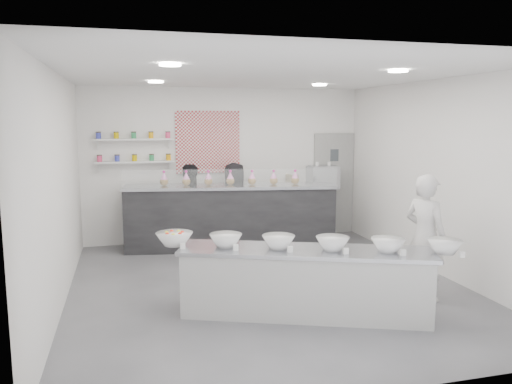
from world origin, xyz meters
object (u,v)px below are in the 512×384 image
(espresso_ledge, at_px, (302,213))
(espresso_machine, at_px, (323,178))
(staff_right, at_px, (235,203))
(staff_left, at_px, (189,206))
(woman_prep, at_px, (425,237))
(back_bar, at_px, (231,217))
(prep_counter, at_px, (305,282))

(espresso_ledge, bearing_deg, espresso_machine, 0.00)
(staff_right, bearing_deg, staff_left, 1.22)
(espresso_machine, xyz_separation_m, staff_left, (-2.79, -0.28, -0.43))
(woman_prep, bearing_deg, back_bar, 10.01)
(prep_counter, height_order, espresso_ledge, espresso_ledge)
(back_bar, bearing_deg, staff_right, 77.52)
(espresso_ledge, xyz_separation_m, staff_right, (-1.46, -0.18, 0.30))
(prep_counter, height_order, woman_prep, woman_prep)
(staff_left, bearing_deg, back_bar, 155.45)
(prep_counter, bearing_deg, staff_left, 126.13)
(woman_prep, xyz_separation_m, staff_right, (-1.80, 3.61, -0.05))
(espresso_ledge, bearing_deg, staff_right, -172.97)
(back_bar, height_order, staff_left, staff_left)
(espresso_machine, bearing_deg, woman_prep, -91.39)
(espresso_machine, height_order, staff_left, staff_left)
(back_bar, bearing_deg, prep_counter, -76.44)
(staff_left, relative_size, staff_right, 1.00)
(back_bar, relative_size, woman_prep, 2.29)
(back_bar, height_order, staff_right, staff_right)
(prep_counter, distance_m, espresso_ledge, 4.18)
(woman_prep, height_order, staff_right, woman_prep)
(back_bar, xyz_separation_m, espresso_machine, (2.05, 0.57, 0.61))
(back_bar, bearing_deg, espresso_ledge, 29.26)
(espresso_ledge, height_order, woman_prep, woman_prep)
(prep_counter, xyz_separation_m, woman_prep, (1.74, 0.14, 0.43))
(espresso_machine, height_order, woman_prep, woman_prep)
(back_bar, distance_m, woman_prep, 3.78)
(espresso_ledge, xyz_separation_m, espresso_machine, (0.43, 0.00, 0.72))
(espresso_ledge, xyz_separation_m, staff_left, (-2.36, -0.28, 0.29))
(woman_prep, xyz_separation_m, staff_left, (-2.70, 3.52, -0.06))
(back_bar, bearing_deg, woman_prep, -48.87)
(prep_counter, xyz_separation_m, espresso_ledge, (1.40, 3.93, 0.08))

